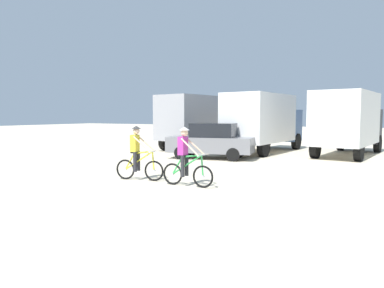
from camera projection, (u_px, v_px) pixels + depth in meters
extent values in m
plane|color=beige|center=(113.00, 196.00, 9.69)|extent=(120.00, 120.00, 0.00)
cube|color=#9E9EA3|center=(196.00, 118.00, 22.64)|extent=(3.23, 5.53, 2.70)
cube|color=silver|center=(225.00, 124.00, 25.33)|extent=(2.42, 1.84, 2.00)
cube|color=black|center=(231.00, 119.00, 25.85)|extent=(2.01, 0.41, 0.80)
cylinder|color=black|center=(213.00, 138.00, 25.97)|extent=(0.48, 1.04, 1.00)
cylinder|color=black|center=(237.00, 139.00, 24.71)|extent=(0.48, 1.04, 1.00)
cylinder|color=black|center=(166.00, 142.00, 22.07)|extent=(0.48, 1.04, 1.00)
cylinder|color=black|center=(192.00, 144.00, 20.81)|extent=(0.48, 1.04, 1.00)
cube|color=white|center=(260.00, 118.00, 20.56)|extent=(2.96, 5.43, 2.70)
cube|color=#4C6B9E|center=(282.00, 125.00, 23.37)|extent=(2.35, 1.73, 2.00)
cube|color=black|center=(286.00, 120.00, 23.91)|extent=(2.02, 0.30, 0.80)
cylinder|color=black|center=(266.00, 140.00, 23.95)|extent=(0.43, 1.03, 1.00)
cylinder|color=black|center=(296.00, 141.00, 22.78)|extent=(0.43, 1.03, 1.00)
cylinder|color=black|center=(229.00, 145.00, 19.89)|extent=(0.43, 1.03, 1.00)
cylinder|color=black|center=(264.00, 147.00, 18.71)|extent=(0.43, 1.03, 1.00)
cube|color=white|center=(346.00, 118.00, 18.75)|extent=(3.04, 5.46, 2.70)
cube|color=#2D2D33|center=(360.00, 126.00, 21.53)|extent=(2.37, 1.77, 2.00)
cube|color=black|center=(362.00, 120.00, 22.06)|extent=(2.02, 0.34, 0.80)
cylinder|color=black|center=(341.00, 142.00, 22.13)|extent=(0.44, 1.03, 1.00)
cylinder|color=black|center=(378.00, 144.00, 20.93)|extent=(0.44, 1.03, 1.00)
cylinder|color=black|center=(315.00, 148.00, 18.12)|extent=(0.44, 1.03, 1.00)
cylinder|color=black|center=(359.00, 151.00, 16.92)|extent=(0.44, 1.03, 1.00)
cube|color=slate|center=(211.00, 145.00, 18.01)|extent=(4.46, 2.55, 0.76)
cube|color=black|center=(214.00, 130.00, 17.91)|extent=(2.37, 1.98, 0.68)
cylinder|color=black|center=(181.00, 153.00, 17.69)|extent=(0.67, 0.34, 0.64)
cylinder|color=black|center=(191.00, 150.00, 19.17)|extent=(0.67, 0.34, 0.64)
cylinder|color=black|center=(233.00, 155.00, 16.91)|extent=(0.67, 0.34, 0.64)
cylinder|color=black|center=(239.00, 151.00, 18.39)|extent=(0.67, 0.34, 0.64)
torus|color=black|center=(154.00, 171.00, 11.89)|extent=(0.68, 0.19, 0.68)
cylinder|color=silver|center=(154.00, 171.00, 11.89)|extent=(0.09, 0.09, 0.08)
torus|color=black|center=(125.00, 169.00, 12.21)|extent=(0.68, 0.19, 0.68)
cylinder|color=silver|center=(125.00, 169.00, 12.21)|extent=(0.09, 0.09, 0.08)
cylinder|color=gold|center=(139.00, 161.00, 12.03)|extent=(1.02, 0.25, 0.68)
cylinder|color=gold|center=(143.00, 152.00, 11.96)|extent=(0.66, 0.18, 0.13)
cylinder|color=gold|center=(130.00, 161.00, 12.13)|extent=(0.39, 0.12, 0.59)
cylinder|color=gold|center=(153.00, 161.00, 11.87)|extent=(0.11, 0.07, 0.64)
cylinder|color=silver|center=(152.00, 152.00, 11.85)|extent=(0.14, 0.52, 0.04)
cube|color=black|center=(134.00, 152.00, 12.06)|extent=(0.26, 0.16, 0.06)
cube|color=gold|center=(135.00, 143.00, 12.03)|extent=(0.26, 0.35, 0.56)
sphere|color=beige|center=(136.00, 131.00, 11.97)|extent=(0.22, 0.22, 0.22)
cone|color=#333333|center=(136.00, 127.00, 11.96)|extent=(0.32, 0.32, 0.10)
cylinder|color=#26262B|center=(138.00, 161.00, 12.18)|extent=(0.12, 0.12, 0.66)
cylinder|color=#26262B|center=(135.00, 162.00, 11.93)|extent=(0.12, 0.12, 0.66)
cylinder|color=beige|center=(146.00, 143.00, 12.10)|extent=(0.62, 0.21, 0.53)
cylinder|color=beige|center=(142.00, 144.00, 11.75)|extent=(0.63, 0.13, 0.53)
torus|color=black|center=(203.00, 177.00, 10.78)|extent=(0.68, 0.08, 0.68)
cylinder|color=silver|center=(203.00, 177.00, 10.78)|extent=(0.08, 0.08, 0.08)
torus|color=black|center=(173.00, 174.00, 11.27)|extent=(0.68, 0.08, 0.68)
cylinder|color=silver|center=(173.00, 174.00, 11.27)|extent=(0.08, 0.08, 0.08)
cylinder|color=green|center=(187.00, 165.00, 11.01)|extent=(1.03, 0.07, 0.68)
cylinder|color=green|center=(192.00, 156.00, 10.91)|extent=(0.66, 0.06, 0.13)
cylinder|color=green|center=(177.00, 165.00, 11.16)|extent=(0.39, 0.06, 0.59)
cylinder|color=green|center=(202.00, 166.00, 10.77)|extent=(0.10, 0.05, 0.64)
cylinder|color=silver|center=(201.00, 155.00, 10.75)|extent=(0.05, 0.52, 0.04)
cube|color=black|center=(182.00, 156.00, 11.06)|extent=(0.24, 0.13, 0.06)
cube|color=#AD2D8C|center=(183.00, 146.00, 11.03)|extent=(0.21, 0.32, 0.56)
sphere|color=beige|center=(185.00, 133.00, 10.97)|extent=(0.22, 0.22, 0.22)
cone|color=silver|center=(185.00, 128.00, 10.95)|extent=(0.32, 0.32, 0.10)
cylinder|color=#26262B|center=(187.00, 165.00, 11.16)|extent=(0.12, 0.12, 0.66)
cylinder|color=#26262B|center=(183.00, 166.00, 10.93)|extent=(0.12, 0.12, 0.66)
cylinder|color=beige|center=(195.00, 146.00, 11.03)|extent=(0.63, 0.11, 0.53)
cylinder|color=beige|center=(190.00, 147.00, 10.71)|extent=(0.63, 0.08, 0.53)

